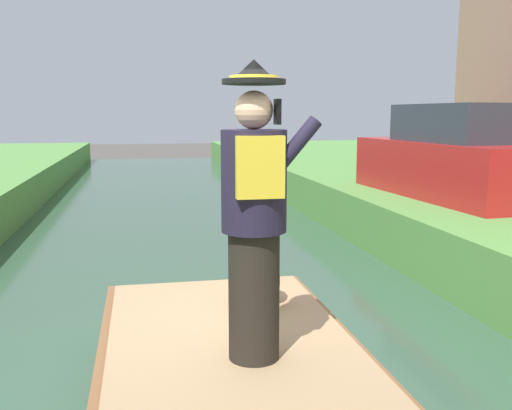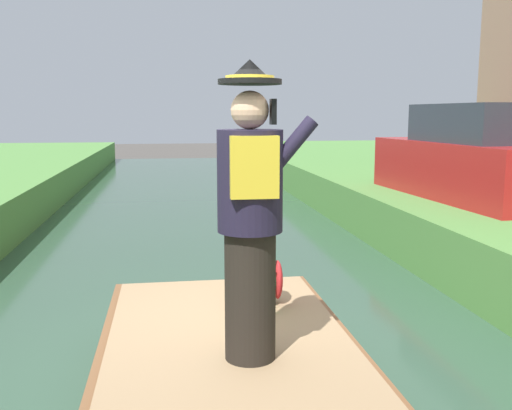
% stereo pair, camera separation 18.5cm
% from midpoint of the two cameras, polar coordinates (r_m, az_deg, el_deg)
% --- Properties ---
extents(ground_plane, '(80.00, 80.00, 0.00)m').
position_cam_midpoint_polar(ground_plane, '(4.84, -2.09, -18.65)').
color(ground_plane, '#4C4742').
extents(canal_water, '(5.72, 48.00, 0.10)m').
position_cam_midpoint_polar(canal_water, '(4.81, -2.09, -18.12)').
color(canal_water, '#33513D').
rests_on(canal_water, ground).
extents(person_pirate, '(0.61, 0.42, 1.85)m').
position_cam_midpoint_polar(person_pirate, '(3.53, 0.99, -0.93)').
color(person_pirate, black).
rests_on(person_pirate, boat).
extents(parrot_plush, '(0.36, 0.35, 0.57)m').
position_cam_midpoint_polar(parrot_plush, '(4.70, 1.61, -6.93)').
color(parrot_plush, green).
rests_on(parrot_plush, boat).
extents(parked_car_red, '(1.94, 4.09, 1.50)m').
position_cam_midpoint_polar(parked_car_red, '(10.01, 21.37, 4.26)').
color(parked_car_red, red).
rests_on(parked_car_red, grass_bank_far).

